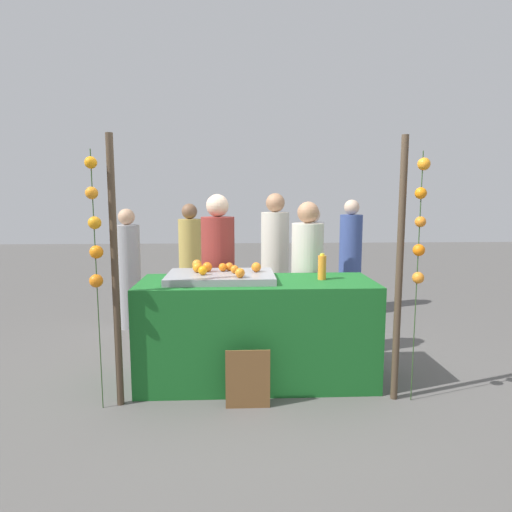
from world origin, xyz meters
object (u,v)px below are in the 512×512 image
Objects in this scene: chalkboard_sign at (248,380)px; stall_counter at (257,331)px; orange_1 at (256,267)px; vendor_right at (307,286)px; juice_bottle at (322,267)px; orange_0 at (203,271)px; vendor_left at (218,283)px.

stall_counter is at bearing 79.71° from chalkboard_sign.
orange_1 is 0.76m from vendor_right.
juice_bottle reaches higher than chalkboard_sign.
orange_0 is 1.01m from chalkboard_sign.
juice_bottle is at bearing 2.72° from stall_counter.
vendor_left reaches higher than vendor_right.
juice_bottle is 0.14× the size of vendor_left.
vendor_right reaches higher than orange_1.
vendor_left reaches higher than orange_1.
orange_0 is 1.21m from vendor_right.
vendor_right is (0.91, -0.05, -0.03)m from vendor_left.
chalkboard_sign is (-0.68, -0.55, -0.80)m from juice_bottle.
orange_1 is at bearing 172.60° from juice_bottle.
orange_0 is at bearing -99.53° from vendor_left.
vendor_left is (-0.37, 0.61, 0.32)m from stall_counter.
vendor_left is at bearing 126.02° from orange_1.
orange_1 is 0.05× the size of vendor_left.
vendor_right is at bearing 94.84° from juice_bottle.
orange_1 is at bearing 81.40° from chalkboard_sign.
stall_counter is at bearing -177.28° from juice_bottle.
orange_1 is 0.59m from juice_bottle.
vendor_left is at bearing 121.08° from stall_counter.
juice_bottle is 1.15m from vendor_left.
orange_0 is at bearing -176.66° from juice_bottle.
juice_bottle is (0.59, -0.08, 0.01)m from orange_1.
orange_0 is 0.05× the size of vendor_left.
vendor_left is (0.11, 0.64, -0.24)m from orange_0.
orange_1 is 0.05× the size of vendor_right.
orange_0 is at bearing -149.70° from vendor_right.
vendor_left is at bearing 103.44° from chalkboard_sign.
stall_counter is at bearing -134.08° from vendor_right.
stall_counter is 23.66× the size of orange_1.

